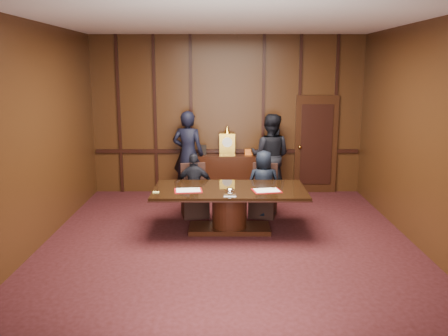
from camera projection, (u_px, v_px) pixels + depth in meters
name	position (u px, v px, depth m)	size (l,w,h in m)	color
room	(233.00, 139.00, 7.26)	(7.00, 7.04, 3.50)	black
sideboard	(227.00, 173.00, 10.58)	(1.60, 0.45, 1.54)	black
conference_table	(230.00, 202.00, 8.17)	(2.62, 1.32, 0.76)	black
folder_left	(188.00, 190.00, 7.96)	(0.50, 0.39, 0.02)	maroon
folder_right	(267.00, 191.00, 7.95)	(0.51, 0.41, 0.02)	maroon
inkstand	(230.00, 192.00, 7.67)	(0.20, 0.14, 0.12)	white
notepad	(156.00, 192.00, 7.85)	(0.10, 0.07, 0.01)	#E2D96E
chair_left	(195.00, 201.00, 9.07)	(0.57, 0.57, 0.99)	black
chair_right	(263.00, 201.00, 9.07)	(0.58, 0.58, 0.99)	black
signatory_left	(195.00, 186.00, 8.93)	(0.72, 0.30, 1.22)	black
signatory_right	(263.00, 184.00, 8.93)	(0.63, 0.41, 1.28)	black
witness_left	(188.00, 154.00, 10.32)	(0.69, 0.45, 1.90)	black
witness_right	(270.00, 156.00, 10.29)	(0.89, 0.69, 1.83)	black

